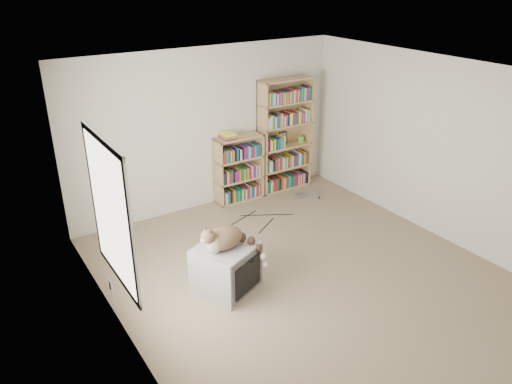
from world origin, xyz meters
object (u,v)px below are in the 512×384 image
cat (230,241)px  bookcase_short (238,171)px  dvd_player (307,197)px  crt_tv (226,268)px  bookcase_tall (284,138)px

cat → bookcase_short: 2.58m
dvd_player → crt_tv: bearing=-136.6°
dvd_player → cat: bearing=-135.2°
crt_tv → bookcase_short: 2.54m
bookcase_tall → crt_tv: bearing=-138.2°
cat → bookcase_tall: bookcase_tall is taller
crt_tv → bookcase_tall: size_ratio=0.45×
bookcase_short → dvd_player: bookcase_short is taller
crt_tv → cat: bearing=-90.3°
cat → bookcase_tall: (2.32, 2.16, 0.22)m
cat → dvd_player: size_ratio=2.34×
dvd_player → bookcase_short: bearing=159.1°
cat → dvd_player: bearing=23.3°
cat → bookcase_tall: bearing=33.1°
crt_tv → dvd_player: bearing=7.8°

